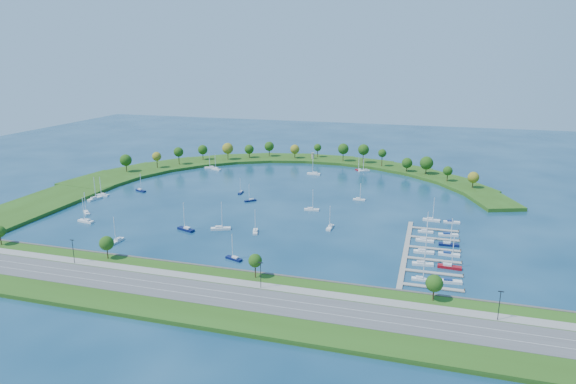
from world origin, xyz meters
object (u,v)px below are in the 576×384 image
(moored_boat_7, at_px, (141,190))
(moored_boat_15, at_px, (234,258))
(moored_boat_12, at_px, (314,173))
(moored_boat_18, at_px, (359,199))
(moored_boat_6, at_px, (364,170))
(moored_boat_10, at_px, (102,194))
(docked_boat_9, at_px, (448,235))
(moored_boat_14, at_px, (95,198))
(moored_boat_2, at_px, (221,228))
(docked_boat_11, at_px, (451,222))
(moored_boat_17, at_px, (359,170))
(moored_boat_0, at_px, (311,209))
(moored_boat_1, at_px, (86,221))
(moored_boat_13, at_px, (255,231))
(docked_boat_10, at_px, (431,219))
(dock_system, at_px, (423,253))
(moored_boat_11, at_px, (250,200))
(moored_boat_8, at_px, (211,167))
(harbor_tower, at_px, (313,156))
(docked_boat_8, at_px, (425,231))
(moored_boat_4, at_px, (86,212))
(moored_boat_19, at_px, (216,169))
(docked_boat_1, at_px, (450,281))
(moored_boat_5, at_px, (241,192))
(docked_boat_2, at_px, (423,263))
(docked_boat_3, at_px, (449,266))
(docked_boat_6, at_px, (425,240))
(moored_boat_16, at_px, (186,229))
(moored_boat_3, at_px, (330,227))
(docked_boat_7, at_px, (449,244))
(moored_boat_9, at_px, (117,240))
(docked_boat_4, at_px, (424,251))
(docked_boat_5, at_px, (449,254))
(docked_boat_0, at_px, (421,278))

(moored_boat_7, relative_size, moored_boat_15, 1.00)
(moored_boat_12, bearing_deg, moored_boat_18, 127.49)
(moored_boat_6, relative_size, moored_boat_15, 1.06)
(moored_boat_10, height_order, docked_boat_9, moored_boat_10)
(moored_boat_14, bearing_deg, moored_boat_2, -94.77)
(docked_boat_11, bearing_deg, moored_boat_17, 116.79)
(moored_boat_0, height_order, moored_boat_1, moored_boat_1)
(moored_boat_13, height_order, docked_boat_10, docked_boat_10)
(dock_system, height_order, moored_boat_10, moored_boat_10)
(moored_boat_11, bearing_deg, moored_boat_2, 51.02)
(moored_boat_8, distance_m, moored_boat_14, 100.79)
(moored_boat_6, height_order, moored_boat_11, moored_boat_6)
(dock_system, relative_size, moored_boat_7, 7.14)
(harbor_tower, bearing_deg, moored_boat_17, -30.51)
(moored_boat_7, bearing_deg, docked_boat_8, 12.19)
(moored_boat_12, height_order, moored_boat_13, moored_boat_12)
(moored_boat_4, distance_m, moored_boat_19, 119.32)
(dock_system, height_order, moored_boat_19, moored_boat_19)
(moored_boat_11, height_order, docked_boat_1, moored_boat_11)
(moored_boat_10, height_order, docked_boat_10, docked_boat_10)
(moored_boat_5, relative_size, moored_boat_17, 0.94)
(docked_boat_2, height_order, docked_boat_8, docked_boat_2)
(moored_boat_10, xyz_separation_m, moored_boat_11, (90.43, 14.58, -0.04))
(moored_boat_13, bearing_deg, docked_boat_1, -127.40)
(moored_boat_1, xyz_separation_m, moored_boat_5, (55.86, 74.14, -0.10))
(moored_boat_12, bearing_deg, docked_boat_3, 123.69)
(dock_system, xyz_separation_m, docked_boat_6, (0.22, 15.35, 0.55))
(moored_boat_11, relative_size, moored_boat_16, 0.74)
(moored_boat_1, bearing_deg, moored_boat_7, -75.48)
(moored_boat_3, relative_size, moored_boat_8, 0.90)
(moored_boat_4, relative_size, moored_boat_17, 1.15)
(docked_boat_2, bearing_deg, moored_boat_8, 131.86)
(moored_boat_10, distance_m, docked_boat_1, 211.48)
(moored_boat_12, distance_m, docked_boat_8, 129.60)
(docked_boat_7, bearing_deg, docked_boat_8, 122.95)
(docked_boat_3, xyz_separation_m, docked_boat_6, (-10.48, 27.96, -0.06))
(moored_boat_9, height_order, docked_boat_4, docked_boat_4)
(dock_system, bearing_deg, docked_boat_5, 6.08)
(docked_boat_6, height_order, docked_boat_11, docked_boat_6)
(moored_boat_5, distance_m, docked_boat_5, 139.72)
(moored_boat_9, height_order, docked_boat_8, moored_boat_9)
(dock_system, bearing_deg, docked_boat_9, 67.79)
(moored_boat_0, bearing_deg, moored_boat_2, -138.23)
(moored_boat_0, distance_m, moored_boat_4, 122.15)
(moored_boat_7, xyz_separation_m, moored_boat_16, (61.26, -57.29, 0.08))
(moored_boat_10, bearing_deg, docked_boat_7, 169.34)
(docked_boat_3, bearing_deg, moored_boat_15, -165.82)
(docked_boat_0, distance_m, docked_boat_8, 55.30)
(docked_boat_6, xyz_separation_m, docked_boat_10, (2.39, 31.28, 0.02))
(moored_boat_0, distance_m, moored_boat_6, 103.97)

